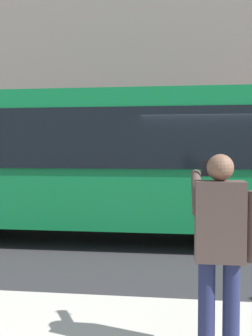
{
  "coord_description": "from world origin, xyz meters",
  "views": [
    {
      "loc": [
        0.61,
        8.1,
        1.88
      ],
      "look_at": [
        1.66,
        -0.05,
        1.51
      ],
      "focal_mm": 42.55,
      "sensor_mm": 36.0,
      "label": 1
    }
  ],
  "objects": [
    {
      "name": "ground_plane",
      "position": [
        0.0,
        0.0,
        0.0
      ],
      "size": [
        60.0,
        60.0,
        0.0
      ],
      "primitive_type": "plane",
      "color": "#2B2B2D"
    },
    {
      "name": "building_facade_far",
      "position": [
        -0.02,
        -6.8,
        5.99
      ],
      "size": [
        28.0,
        1.55,
        12.0
      ],
      "color": "gray",
      "rests_on": "ground_plane"
    },
    {
      "name": "red_bus",
      "position": [
        2.28,
        -0.17,
        1.68
      ],
      "size": [
        9.05,
        2.54,
        3.08
      ],
      "color": "#0F7238",
      "rests_on": "ground_plane"
    },
    {
      "name": "pedestrian_photographer",
      "position": [
        0.26,
        4.79,
        1.14
      ],
      "size": [
        0.53,
        0.52,
        1.7
      ],
      "color": "#1E2347",
      "rests_on": "sidewalk_curb"
    }
  ]
}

